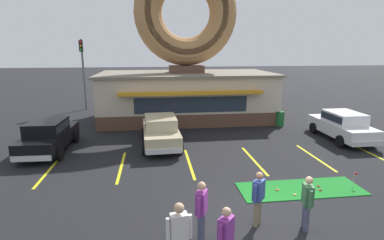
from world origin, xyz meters
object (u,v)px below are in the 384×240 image
(car_white, at_px, (342,124))
(pedestrian_leather_jacket_man, at_px, (258,196))
(pedestrian_clipboard_woman, at_px, (201,209))
(pedestrian_beanie_man, at_px, (179,235))
(pedestrian_blue_sweater_man, at_px, (307,201))
(traffic_light_pole, at_px, (83,65))
(car_black, at_px, (49,134))
(putting_flag_pin, at_px, (355,176))
(trash_bin, at_px, (280,118))
(golf_ball, at_px, (279,190))
(car_champagne, at_px, (161,130))
(pedestrian_hooded_kid, at_px, (226,237))

(car_white, distance_m, pedestrian_leather_jacket_man, 10.73)
(pedestrian_clipboard_woman, bearing_deg, pedestrian_beanie_man, -121.30)
(pedestrian_blue_sweater_man, height_order, pedestrian_beanie_man, pedestrian_beanie_man)
(car_white, xyz_separation_m, traffic_light_pole, (-16.20, 10.87, 2.84))
(car_white, relative_size, pedestrian_leather_jacket_man, 2.78)
(pedestrian_leather_jacket_man, bearing_deg, pedestrian_blue_sweater_man, -17.42)
(car_black, bearing_deg, car_white, 0.03)
(putting_flag_pin, relative_size, trash_bin, 0.56)
(golf_ball, height_order, car_black, car_black)
(trash_bin, distance_m, traffic_light_pole, 16.20)
(pedestrian_clipboard_woman, bearing_deg, putting_flag_pin, 21.70)
(putting_flag_pin, relative_size, pedestrian_beanie_man, 0.31)
(car_black, bearing_deg, pedestrian_clipboard_woman, -51.75)
(golf_ball, bearing_deg, traffic_light_pole, 121.47)
(golf_ball, relative_size, car_champagne, 0.01)
(putting_flag_pin, height_order, car_white, car_white)
(golf_ball, xyz_separation_m, pedestrian_hooded_kid, (-2.89, -3.66, 0.85))
(putting_flag_pin, xyz_separation_m, car_black, (-12.53, 5.67, 0.43))
(pedestrian_clipboard_woman, bearing_deg, car_white, 41.02)
(pedestrian_blue_sweater_man, distance_m, pedestrian_hooded_kid, 2.97)
(golf_ball, height_order, pedestrian_blue_sweater_man, pedestrian_blue_sweater_man)
(car_black, height_order, pedestrian_beanie_man, pedestrian_beanie_man)
(pedestrian_clipboard_woman, relative_size, pedestrian_beanie_man, 0.96)
(pedestrian_hooded_kid, bearing_deg, trash_bin, 61.90)
(pedestrian_leather_jacket_man, distance_m, trash_bin, 12.30)
(car_champagne, distance_m, pedestrian_blue_sweater_man, 9.03)
(car_black, height_order, trash_bin, car_black)
(car_black, bearing_deg, traffic_light_pole, 92.52)
(trash_bin, relative_size, traffic_light_pole, 0.17)
(putting_flag_pin, bearing_deg, car_black, 155.66)
(golf_ball, xyz_separation_m, pedestrian_beanie_man, (-3.92, -3.58, 0.94))
(car_champagne, xyz_separation_m, car_white, (10.17, -0.19, 0.00))
(pedestrian_hooded_kid, height_order, pedestrian_leather_jacket_man, pedestrian_leather_jacket_man)
(pedestrian_leather_jacket_man, height_order, trash_bin, pedestrian_leather_jacket_man)
(car_white, xyz_separation_m, trash_bin, (-2.16, 3.45, -0.37))
(car_champagne, xyz_separation_m, pedestrian_clipboard_woman, (0.84, -8.31, 0.07))
(pedestrian_clipboard_woman, bearing_deg, trash_bin, 58.19)
(pedestrian_blue_sweater_man, distance_m, traffic_light_pole, 21.46)
(traffic_light_pole, bearing_deg, pedestrian_clipboard_woman, -70.11)
(car_champagne, distance_m, pedestrian_leather_jacket_man, 8.18)
(golf_ball, relative_size, traffic_light_pole, 0.01)
(car_white, distance_m, pedestrian_hooded_kid, 12.93)
(car_champagne, bearing_deg, pedestrian_clipboard_woman, -84.22)
(pedestrian_hooded_kid, bearing_deg, pedestrian_beanie_man, 175.49)
(golf_ball, xyz_separation_m, pedestrian_leather_jacket_man, (-1.51, -1.93, 0.86))
(car_champagne, distance_m, car_white, 10.17)
(car_white, bearing_deg, car_black, -179.97)
(pedestrian_blue_sweater_man, relative_size, trash_bin, 1.66)
(car_champagne, height_order, pedestrian_blue_sweater_man, pedestrian_blue_sweater_man)
(car_black, distance_m, car_white, 15.72)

